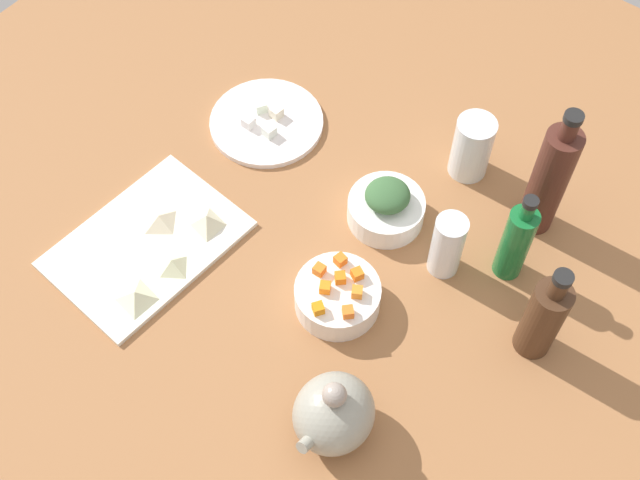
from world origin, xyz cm
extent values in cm
cube|color=#9A653C|center=(0.00, 0.00, 1.50)|extent=(190.00, 190.00, 3.00)
cube|color=silver|center=(17.50, -26.15, 3.50)|extent=(35.00, 26.14, 1.00)
cylinder|color=white|center=(-17.95, -27.30, 3.60)|extent=(22.75, 22.75, 1.20)
cylinder|color=white|center=(-13.80, 4.60, 5.52)|extent=(14.12, 14.12, 5.04)
cylinder|color=white|center=(6.06, 8.42, 5.65)|extent=(14.77, 14.77, 5.30)
ellipsoid|color=gray|center=(24.18, 21.23, 8.97)|extent=(13.24, 12.39, 11.95)
sphere|color=gray|center=(24.18, 21.23, 16.43)|extent=(3.71, 3.71, 3.71)
cylinder|color=gray|center=(29.80, 21.23, 10.47)|extent=(5.38, 2.00, 3.93)
cylinder|color=#4B251C|center=(-29.99, 26.75, 14.98)|extent=(6.39, 6.39, 23.96)
cylinder|color=#4B251C|center=(-29.99, 26.75, 28.97)|extent=(2.88, 2.88, 4.01)
cylinder|color=black|center=(-29.99, 26.75, 31.58)|extent=(3.20, 3.20, 1.20)
cylinder|color=#452A19|center=(-7.84, 38.78, 11.57)|extent=(6.19, 6.19, 17.14)
cylinder|color=#452A19|center=(-7.84, 38.78, 22.15)|extent=(2.79, 2.79, 4.02)
cylinder|color=black|center=(-7.84, 38.78, 24.76)|extent=(3.10, 3.10, 1.20)
cylinder|color=#176930|center=(-18.03, 28.00, 11.19)|extent=(5.10, 5.10, 16.38)
cylinder|color=#176930|center=(-18.03, 28.00, 21.00)|extent=(2.29, 2.29, 3.25)
cylinder|color=black|center=(-18.03, 28.00, 23.23)|extent=(2.55, 2.55, 1.20)
cylinder|color=white|center=(-11.55, 18.68, 9.77)|extent=(5.64, 5.64, 13.55)
cylinder|color=white|center=(-32.79, 10.53, 9.57)|extent=(7.43, 7.43, 13.13)
cube|color=orange|center=(1.69, 5.68, 9.20)|extent=(2.15, 2.15, 1.80)
cube|color=orange|center=(5.42, 4.03, 9.20)|extent=(1.88, 1.88, 1.80)
cube|color=orange|center=(2.19, 9.60, 9.20)|extent=(2.42, 2.42, 1.80)
cube|color=orange|center=(7.56, 6.88, 9.20)|extent=(2.45, 2.45, 1.80)
cube|color=orange|center=(5.00, 11.63, 9.20)|extent=(2.46, 2.46, 1.80)
cube|color=orange|center=(11.40, 8.38, 9.20)|extent=(2.50, 2.50, 1.80)
cube|color=orange|center=(8.95, 12.66, 9.20)|extent=(2.55, 2.55, 1.80)
cube|color=orange|center=(4.53, 7.77, 9.20)|extent=(2.54, 2.54, 1.80)
ellipsoid|color=#396136|center=(-13.80, 4.60, 10.07)|extent=(10.89, 10.80, 4.05)
cube|color=#F0E7CA|center=(-20.05, -26.37, 5.30)|extent=(2.42, 2.42, 2.20)
cube|color=white|center=(-15.43, -24.39, 5.30)|extent=(2.48, 2.48, 2.20)
cube|color=silver|center=(-14.76, -29.12, 5.30)|extent=(2.24, 2.24, 2.20)
cube|color=white|center=(-19.36, -29.88, 5.30)|extent=(3.03, 3.03, 2.20)
pyramid|color=beige|center=(26.86, -19.19, 5.29)|extent=(8.04, 7.99, 2.59)
pyramid|color=beige|center=(12.77, -27.09, 5.11)|extent=(5.91, 5.92, 2.22)
pyramid|color=beige|center=(7.81, -19.81, 5.48)|extent=(7.30, 7.19, 2.95)
pyramid|color=beige|center=(18.29, -18.71, 5.15)|extent=(5.02, 5.48, 2.31)
camera|label=1|loc=(60.87, 46.78, 127.29)|focal=45.58mm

